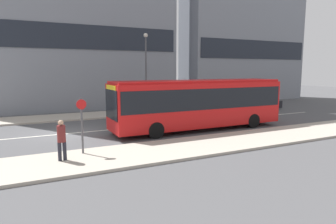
# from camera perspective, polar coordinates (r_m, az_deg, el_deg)

# --- Properties ---
(ground_plane) EXTENTS (120.00, 120.00, 0.00)m
(ground_plane) POSITION_cam_1_polar(r_m,az_deg,el_deg) (19.38, -18.39, -3.92)
(ground_plane) COLOR #4F4F51
(sidewalk_near) EXTENTS (44.00, 3.50, 0.13)m
(sidewalk_near) POSITION_cam_1_polar(r_m,az_deg,el_deg) (13.37, -14.61, -8.83)
(sidewalk_near) COLOR #B2A899
(sidewalk_near) RESTS_ON ground_plane
(sidewalk_far) EXTENTS (44.00, 3.50, 0.13)m
(sidewalk_far) POSITION_cam_1_polar(r_m,az_deg,el_deg) (25.48, -20.36, -1.04)
(sidewalk_far) COLOR #B2A899
(sidewalk_far) RESTS_ON ground_plane
(lane_centerline) EXTENTS (41.80, 0.16, 0.01)m
(lane_centerline) POSITION_cam_1_polar(r_m,az_deg,el_deg) (19.38, -18.39, -3.90)
(lane_centerline) COLOR silver
(lane_centerline) RESTS_ON ground_plane
(apartment_block_right_tower) EXTENTS (16.37, 4.60, 22.75)m
(apartment_block_right_tower) POSITION_cam_1_polar(r_m,az_deg,el_deg) (40.70, 14.42, 18.46)
(apartment_block_right_tower) COLOR gray
(apartment_block_right_tower) RESTS_ON ground_plane
(city_bus) EXTENTS (11.56, 2.62, 3.22)m
(city_bus) POSITION_cam_1_polar(r_m,az_deg,el_deg) (19.47, 5.85, 2.05)
(city_bus) COLOR red
(city_bus) RESTS_ON ground_plane
(parked_car_0) EXTENTS (4.15, 1.89, 1.26)m
(parked_car_0) POSITION_cam_1_polar(r_m,az_deg,el_deg) (27.43, 9.52, 1.12)
(parked_car_0) COLOR black
(parked_car_0) RESTS_ON ground_plane
(parked_car_1) EXTENTS (4.32, 1.86, 1.42)m
(parked_car_1) POSITION_cam_1_polar(r_m,az_deg,el_deg) (30.50, 16.89, 1.68)
(parked_car_1) COLOR black
(parked_car_1) RESTS_ON ground_plane
(pedestrian_near_stop) EXTENTS (0.35, 0.34, 1.71)m
(pedestrian_near_stop) POSITION_cam_1_polar(r_m,az_deg,el_deg) (13.17, -19.62, -4.64)
(pedestrian_near_stop) COLOR #23232D
(pedestrian_near_stop) RESTS_ON sidewalk_near
(bus_stop_sign) EXTENTS (0.44, 0.12, 2.51)m
(bus_stop_sign) POSITION_cam_1_polar(r_m,az_deg,el_deg) (13.90, -16.09, -1.72)
(bus_stop_sign) COLOR #4C4C51
(bus_stop_sign) RESTS_ON sidewalk_near
(street_lamp) EXTENTS (0.36, 0.36, 6.84)m
(street_lamp) POSITION_cam_1_polar(r_m,az_deg,el_deg) (26.32, -4.23, 8.99)
(street_lamp) COLOR #4C4C51
(street_lamp) RESTS_ON sidewalk_far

